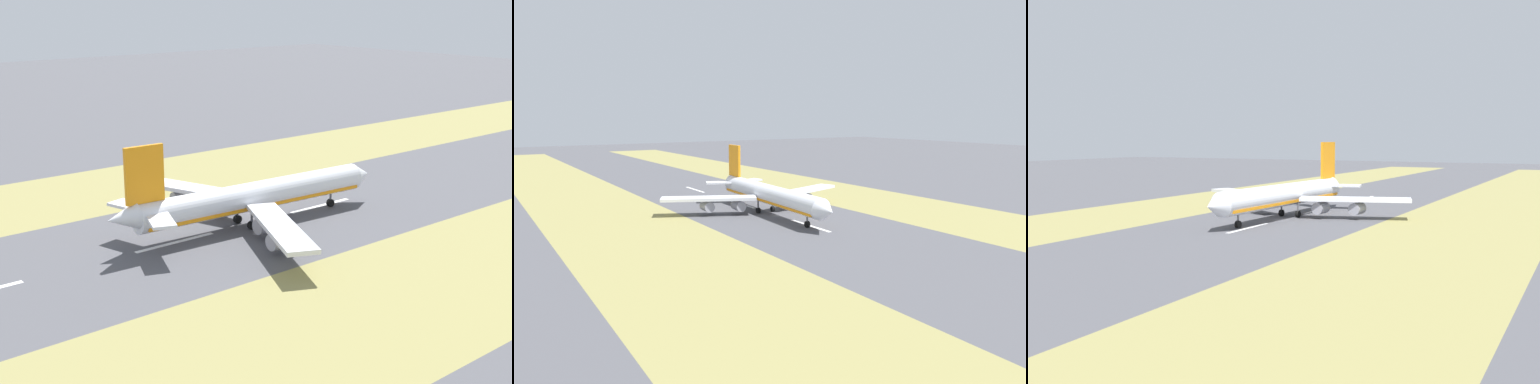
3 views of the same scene
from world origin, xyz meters
TOP-DOWN VIEW (x-y plane):
  - ground_plane at (0.00, 0.00)m, footprint 800.00×800.00m
  - grass_median_west at (-45.00, 0.00)m, footprint 40.00×600.00m
  - grass_median_east at (45.00, 0.00)m, footprint 40.00×600.00m
  - centreline_dash_mid at (0.00, -23.26)m, footprint 1.20×18.00m
  - centreline_dash_far at (0.00, 16.74)m, footprint 1.20×18.00m
  - airplane_main_jet at (0.72, -5.16)m, footprint 64.04×67.20m

SIDE VIEW (x-z plane):
  - ground_plane at x=0.00m, z-range 0.00..0.00m
  - grass_median_west at x=-45.00m, z-range 0.00..0.01m
  - grass_median_east at x=45.00m, z-range 0.00..0.01m
  - centreline_dash_mid at x=0.00m, z-range 0.00..0.01m
  - centreline_dash_far at x=0.00m, z-range 0.00..0.01m
  - airplane_main_jet at x=0.72m, z-range -4.08..16.12m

